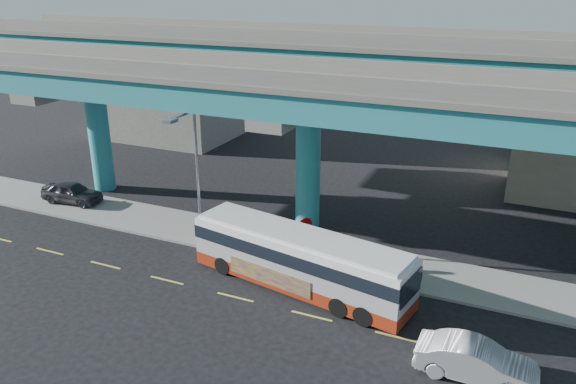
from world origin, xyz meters
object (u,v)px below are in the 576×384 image
at_px(transit_bus, 300,258).
at_px(stop_sign, 306,230).
at_px(sedan, 476,361).
at_px(street_lamp, 191,160).
at_px(parked_car, 72,192).

relative_size(transit_bus, stop_sign, 4.54).
bearing_deg(stop_sign, sedan, -56.35).
xyz_separation_m(transit_bus, street_lamp, (-7.10, 1.60, 3.67)).
relative_size(parked_car, street_lamp, 0.55).
distance_m(transit_bus, stop_sign, 2.48).
xyz_separation_m(sedan, parked_car, (-27.31, 7.35, 0.11)).
xyz_separation_m(transit_bus, sedan, (8.83, -3.47, -0.88)).
distance_m(parked_car, stop_sign, 17.91).
bearing_deg(stop_sign, parked_car, 150.22).
distance_m(parked_car, street_lamp, 12.42).
bearing_deg(parked_car, transit_bus, -107.71).
xyz_separation_m(parked_car, stop_sign, (17.81, -1.53, 1.18)).
bearing_deg(sedan, stop_sign, 58.70).
xyz_separation_m(street_lamp, stop_sign, (6.43, 0.75, -3.26)).
height_order(street_lamp, stop_sign, street_lamp).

